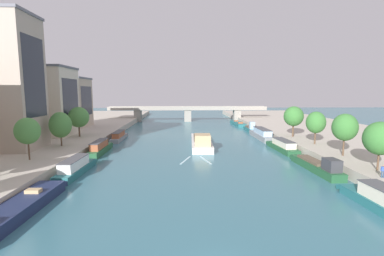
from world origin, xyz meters
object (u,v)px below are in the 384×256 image
Objects in this scene: tree_right_far at (380,138)px; bridge_far at (188,112)px; moored_boat_left_far at (76,167)px; barge_midriver at (201,141)px; tree_left_third at (27,131)px; moored_boat_left_upstream at (17,210)px; moored_boat_right_downstream at (283,146)px; person_on_quay at (383,170)px; moored_boat_right_midway at (238,124)px; tree_left_nearest at (60,125)px; tree_right_end_of_row at (345,127)px; tree_left_end_of_row at (79,117)px; moored_boat_left_second at (100,148)px; moored_boat_right_lone at (250,128)px; moored_boat_right_near at (317,166)px; tree_right_third at (294,116)px; moored_boat_left_end at (119,136)px; moored_boat_right_second at (262,134)px; tree_right_past_mid at (316,122)px.

bridge_far is at bearing 106.63° from tree_right_far.
tree_right_far is at bearing -7.53° from moored_boat_left_far.
tree_left_third reaches higher than barge_midriver.
barge_midriver reaches higher than moored_boat_left_upstream.
barge_midriver is 1.62× the size of moored_boat_right_downstream.
person_on_quay is (3.63, -24.23, 1.65)m from moored_boat_right_downstream.
bridge_far reaches higher than person_on_quay.
tree_left_nearest reaches higher than moored_boat_right_midway.
tree_right_end_of_row is at bearing 0.94° from tree_left_third.
tree_left_end_of_row is at bearing -118.47° from bridge_far.
tree_left_third is at bearing -110.06° from bridge_far.
tree_right_far is at bearing -24.72° from moored_boat_left_second.
moored_boat_right_lone is 55.03m from tree_left_nearest.
moored_boat_right_near is (37.39, 14.44, 0.22)m from moored_boat_left_upstream.
moored_boat_right_midway is at bearing 52.63° from tree_left_third.
tree_left_end_of_row is at bearing 101.35° from moored_boat_left_upstream.
moored_boat_right_downstream is 7.87× the size of person_on_quay.
moored_boat_left_far is at bearing -151.51° from tree_right_third.
moored_boat_left_far is 1.69× the size of tree_left_end_of_row.
barge_midriver is 12.77× the size of person_on_quay.
moored_boat_left_end is 1.75× the size of tree_right_third.
tree_right_far is at bearing -31.06° from tree_left_end_of_row.
moored_boat_right_second is at bearing -67.20° from bridge_far.
tree_right_third is at bearing -2.27° from tree_left_end_of_row.
moored_boat_right_downstream is 45.09m from tree_left_nearest.
moored_boat_right_midway is (37.32, 75.11, -0.11)m from moored_boat_left_upstream.
moored_boat_left_second is at bearing -128.65° from moored_boat_right_midway.
tree_right_end_of_row is (42.83, -26.77, 5.52)m from moored_boat_left_end.
tree_right_end_of_row is at bearing -14.46° from moored_boat_left_second.
barge_midriver is 0.32× the size of bridge_far.
tree_right_end_of_row reaches higher than moored_boat_right_near.
moored_boat_right_downstream is 14.65m from tree_right_end_of_row.
moored_boat_right_midway is at bearing 39.97° from moored_boat_left_end.
moored_boat_left_second is 43.72m from tree_right_past_mid.
barge_midriver reaches higher than moored_boat_right_downstream.
moored_boat_right_midway is at bearing 38.40° from tree_left_end_of_row.
bridge_far reaches higher than moored_boat_right_second.
tree_right_far is at bearing -81.46° from moored_boat_right_second.
moored_boat_left_upstream is 1.36× the size of moored_boat_left_far.
tree_left_nearest is at bearing -164.99° from barge_midriver.
moored_boat_left_far is 1.65× the size of tree_right_third.
moored_boat_right_lone is 22.88m from tree_right_third.
moored_boat_right_downstream is at bearing -18.46° from barge_midriver.
moored_boat_left_upstream is at bearing -91.78° from moored_boat_left_far.
tree_right_past_mid reaches higher than tree_left_third.
moored_boat_right_midway is 69.77m from person_on_quay.
moored_boat_right_near reaches higher than moored_boat_left_upstream.
moored_boat_right_midway is 2.35× the size of tree_left_third.
person_on_quay reaches higher than moored_boat_left_second.
moored_boat_left_second is 0.19× the size of bridge_far.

